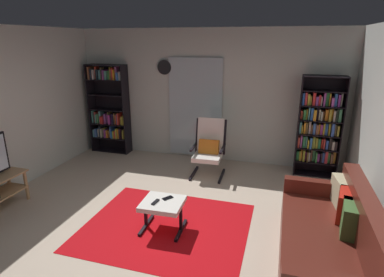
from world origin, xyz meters
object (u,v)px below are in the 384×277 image
Objects in this scene: bookshelf_near_tv at (109,108)px; wall_clock at (164,67)px; ottoman at (163,206)px; lounge_armchair at (209,146)px; cell_phone at (168,198)px; tv_remote at (155,202)px; leather_sofa at (331,241)px; bookshelf_near_sofa at (319,128)px.

wall_clock is (1.25, 0.12, 0.89)m from bookshelf_near_tv.
bookshelf_near_tv reaches higher than ottoman.
wall_clock is at bearing 146.56° from lounge_armchair.
cell_phone is (0.03, 0.10, 0.08)m from ottoman.
bookshelf_near_tv is at bearing 167.93° from cell_phone.
leather_sofa is at bearing 6.01° from tv_remote.
bookshelf_near_sofa is 3.34× the size of ottoman.
leather_sofa is 13.86× the size of tv_remote.
bookshelf_near_tv is 0.95× the size of leather_sofa.
leather_sofa is (4.22, -2.68, -0.65)m from bookshelf_near_tv.
tv_remote is at bearing 177.95° from leather_sofa.
wall_clock reaches higher than leather_sofa.
wall_clock is (-0.98, 2.67, 1.51)m from ottoman.
lounge_armchair reaches higher than tv_remote.
bookshelf_near_sofa is 3.22m from ottoman.
cell_phone is 3.12m from wall_clock.
bookshelf_near_tv is 3.45m from ottoman.
lounge_armchair is at bearing -33.44° from wall_clock.
leather_sofa reaches higher than cell_phone.
wall_clock is (-0.90, 2.73, 1.43)m from tv_remote.
bookshelf_near_sofa reaches higher than ottoman.
tv_remote is at bearing -129.68° from bookshelf_near_sofa.
bookshelf_near_sofa is at bearing -1.30° from bookshelf_near_tv.
ottoman is (-2.01, -2.46, -0.56)m from bookshelf_near_sofa.
cell_phone is (0.11, 0.15, -0.00)m from tv_remote.
bookshelf_near_sofa is 12.86× the size of cell_phone.
ottoman is at bearing -69.92° from wall_clock.
bookshelf_near_sofa is 2.65m from leather_sofa.
tv_remote reaches higher than ottoman.
tv_remote is (-0.22, -1.99, -0.12)m from lounge_armchair.
tv_remote is 3.21m from wall_clock.
ottoman is 3.74× the size of tv_remote.
bookshelf_near_tv is 3.42m from tv_remote.
tv_remote is 1.03× the size of cell_phone.
bookshelf_near_tv is 13.13× the size of tv_remote.
wall_clock is at bearing 5.44° from bookshelf_near_tv.
leather_sofa is 2.00m from ottoman.
leather_sofa is at bearing 28.82° from cell_phone.
wall_clock reaches higher than lounge_armchair.
bookshelf_near_tv reaches higher than tv_remote.
lounge_armchair is at bearing 85.75° from ottoman.
wall_clock reaches higher than cell_phone.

